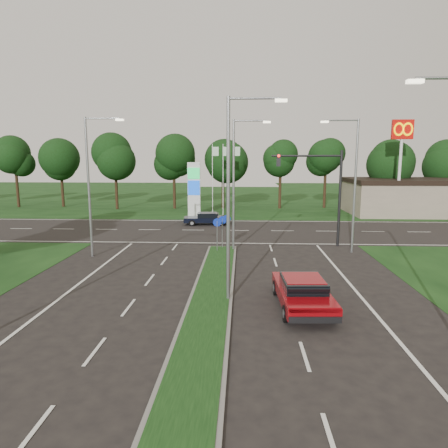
{
  "coord_description": "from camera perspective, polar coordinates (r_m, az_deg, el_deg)",
  "views": [
    {
      "loc": [
        1.42,
        -11.32,
        6.42
      ],
      "look_at": [
        0.23,
        14.27,
        2.2
      ],
      "focal_mm": 32.0,
      "sensor_mm": 36.0,
      "label": 1
    }
  ],
  "objects": [
    {
      "name": "median_kerb",
      "position": [
        16.65,
        -2.5,
        -13.11
      ],
      "size": [
        2.0,
        26.0,
        0.12
      ],
      "primitive_type": "cube",
      "color": "slate",
      "rests_on": "ground"
    },
    {
      "name": "streetlight_left_far",
      "position": [
        27.16,
        -18.42,
        6.05
      ],
      "size": [
        2.53,
        0.22,
        9.0
      ],
      "color": "gray",
      "rests_on": "ground"
    },
    {
      "name": "mcdonalds_sign",
      "position": [
        46.38,
        24.04,
        10.49
      ],
      "size": [
        2.2,
        0.47,
        10.4
      ],
      "color": "silver",
      "rests_on": "ground"
    },
    {
      "name": "streetlight_median_near",
      "position": [
        17.38,
        1.27,
        4.92
      ],
      "size": [
        2.53,
        0.22,
        9.0
      ],
      "color": "gray",
      "rests_on": "ground"
    },
    {
      "name": "gas_pylon",
      "position": [
        44.79,
        -4.03,
        5.2
      ],
      "size": [
        5.8,
        1.26,
        8.0
      ],
      "color": "silver",
      "rests_on": "ground"
    },
    {
      "name": "treeline_far",
      "position": [
        51.27,
        1.21,
        9.81
      ],
      "size": [
        6.0,
        6.0,
        9.9
      ],
      "color": "black",
      "rests_on": "ground"
    },
    {
      "name": "streetlight_median_far",
      "position": [
        27.36,
        1.8,
        6.54
      ],
      "size": [
        2.53,
        0.22,
        9.0
      ],
      "color": "gray",
      "rests_on": "ground"
    },
    {
      "name": "streetlight_right_far",
      "position": [
        28.33,
        17.87,
        6.19
      ],
      "size": [
        2.53,
        0.22,
        9.0
      ],
      "rotation": [
        0.0,
        0.0,
        3.14
      ],
      "color": "gray",
      "rests_on": "ground"
    },
    {
      "name": "ground",
      "position": [
        13.09,
        -4.17,
        -20.03
      ],
      "size": [
        160.0,
        160.0,
        0.0
      ],
      "primitive_type": "plane",
      "color": "black",
      "rests_on": "ground"
    },
    {
      "name": "navy_sedan",
      "position": [
        38.95,
        -2.47,
        0.82
      ],
      "size": [
        4.5,
        2.15,
        1.2
      ],
      "rotation": [
        0.0,
        0.0,
        1.66
      ],
      "color": "black",
      "rests_on": "ground"
    },
    {
      "name": "median_signs",
      "position": [
        28.15,
        -0.26,
        -0.27
      ],
      "size": [
        1.16,
        1.76,
        2.38
      ],
      "color": "gray",
      "rests_on": "ground"
    },
    {
      "name": "commercial_building",
      "position": [
        51.79,
        26.12,
        3.5
      ],
      "size": [
        16.0,
        9.0,
        4.0
      ],
      "primitive_type": "cube",
      "color": "gray",
      "rests_on": "ground"
    },
    {
      "name": "red_sedan",
      "position": [
        17.83,
        11.15,
        -9.42
      ],
      "size": [
        2.28,
        5.06,
        1.37
      ],
      "rotation": [
        0.0,
        0.0,
        0.05
      ],
      "color": "maroon",
      "rests_on": "ground"
    },
    {
      "name": "verge_far",
      "position": [
        66.65,
        1.44,
        3.82
      ],
      "size": [
        160.0,
        50.0,
        0.02
      ],
      "primitive_type": "cube",
      "color": "black",
      "rests_on": "ground"
    },
    {
      "name": "traffic_signal",
      "position": [
        29.93,
        13.84,
        5.7
      ],
      "size": [
        5.1,
        0.42,
        7.0
      ],
      "color": "black",
      "rests_on": "ground"
    },
    {
      "name": "cross_road",
      "position": [
        35.93,
        0.36,
        -0.94
      ],
      "size": [
        160.0,
        12.0,
        0.02
      ],
      "primitive_type": "cube",
      "color": "black",
      "rests_on": "ground"
    }
  ]
}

